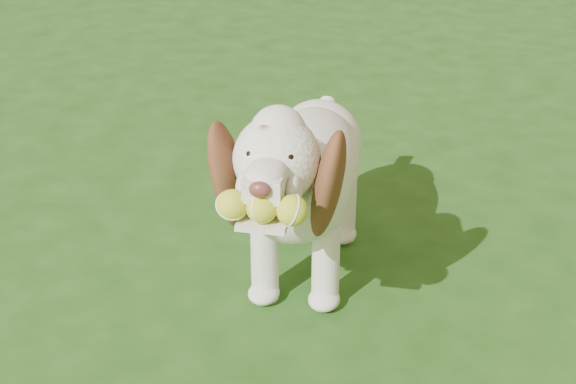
# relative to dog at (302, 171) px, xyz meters

# --- Properties ---
(ground) EXTENTS (80.00, 80.00, 0.00)m
(ground) POSITION_rel_dog_xyz_m (0.56, -0.01, -0.46)
(ground) COLOR #1D4112
(ground) RESTS_ON ground
(dog) EXTENTS (0.47, 1.34, 0.87)m
(dog) POSITION_rel_dog_xyz_m (0.00, 0.00, 0.00)
(dog) COLOR white
(dog) RESTS_ON ground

